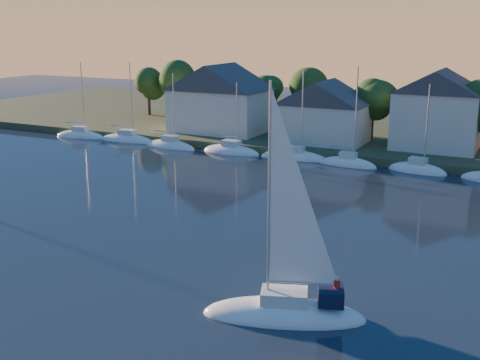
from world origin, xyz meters
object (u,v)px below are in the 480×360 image
Objects in this scene: clubhouse_centre at (324,111)px; hero_sailboat at (287,307)px; clubhouse_west at (220,97)px; clubhouse_east at (438,109)px.

hero_sailboat is (13.72, -46.05, -4.53)m from clubhouse_centre.
clubhouse_west is 0.95× the size of hero_sailboat.
clubhouse_west is 1.30× the size of clubhouse_east.
clubhouse_west reaches higher than clubhouse_centre.
clubhouse_west is at bearing -77.28° from hero_sailboat.
clubhouse_east reaches higher than clubhouse_centre.
clubhouse_east is 48.36m from hero_sailboat.
clubhouse_west is 30.02m from clubhouse_east.
hero_sailboat is (-0.28, -48.05, -5.40)m from clubhouse_east.
clubhouse_centre is (16.00, -1.00, -0.80)m from clubhouse_west.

